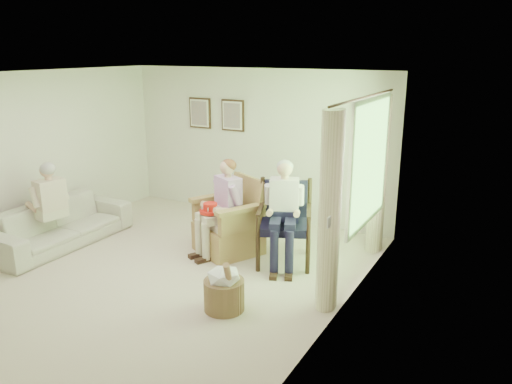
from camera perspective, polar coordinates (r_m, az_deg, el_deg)
floor at (r=6.97m, az=-11.11°, el=-8.93°), size 5.50×5.50×0.00m
back_wall at (r=8.75m, az=0.01°, el=5.47°), size 5.00×0.04×2.60m
left_wall at (r=8.35m, az=-24.96°, el=3.44°), size 0.04×5.50×2.60m
right_wall at (r=5.31m, az=9.36°, el=-1.81°), size 0.04×5.50×2.60m
ceiling at (r=6.34m, az=-12.40°, el=12.90°), size 5.00×5.50×0.02m
window at (r=6.36m, az=12.85°, el=3.63°), size 0.13×2.50×1.63m
curtain_left at (r=5.61m, az=8.42°, el=-2.41°), size 0.34×0.34×2.30m
curtain_right at (r=7.41m, az=13.80°, el=1.86°), size 0.34×0.34×2.30m
framed_print_left at (r=9.25m, az=-6.44°, el=8.96°), size 0.45×0.05×0.55m
framed_print_right at (r=8.87m, az=-2.69°, el=8.74°), size 0.45×0.05×0.55m
wicker_armchair at (r=7.40m, az=-3.03°, el=-4.19°), size 0.86×0.85×1.10m
wood_armchair at (r=6.98m, az=3.63°, el=-3.14°), size 0.73×0.69×1.13m
sofa at (r=8.21m, az=-21.48°, el=-3.44°), size 2.23×0.87×0.65m
person_wicker at (r=7.14m, az=-3.70°, el=-1.04°), size 0.40×0.63×1.38m
person_dark at (r=6.74m, az=2.99°, el=-1.58°), size 0.40×0.63×1.45m
person_sofa at (r=7.98m, az=-22.79°, el=-0.96°), size 0.42×0.62×1.30m
red_hat at (r=7.09m, az=-5.24°, el=-1.94°), size 0.31×0.31×0.14m
hatbox at (r=5.83m, az=-3.67°, el=-10.91°), size 0.48×0.48×0.69m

